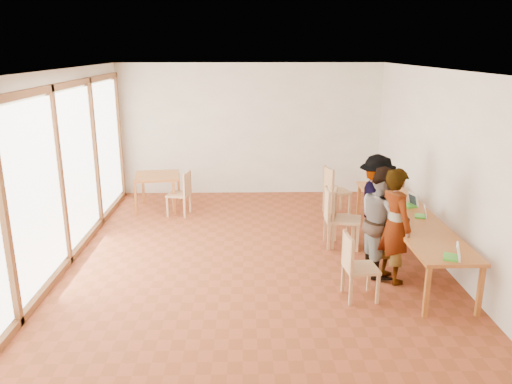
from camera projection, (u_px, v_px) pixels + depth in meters
ground at (253, 261)px, 8.04m from camera, size 8.00×8.00×0.00m
wall_back at (250, 130)px, 11.46m from camera, size 6.00×0.10×3.00m
wall_front at (263, 297)px, 3.78m from camera, size 6.00×0.10×3.00m
wall_right at (447, 170)px, 7.69m from camera, size 0.10×8.00×3.00m
window_wall at (58, 172)px, 7.56m from camera, size 0.10×8.00×3.00m
ceiling at (253, 69)px, 7.20m from camera, size 6.00×8.00×0.04m
communal_table at (407, 216)px, 8.06m from camera, size 0.80×4.00×0.75m
side_table at (157, 179)px, 10.47m from camera, size 0.90×0.90×0.75m
chair_near at (354, 260)px, 6.71m from camera, size 0.47×0.47×0.49m
chair_mid at (340, 212)px, 8.52m from camera, size 0.58×0.58×0.54m
chair_far at (333, 211)px, 8.52m from camera, size 0.48×0.48×0.54m
chair_empty at (333, 186)px, 10.19m from camera, size 0.56×0.56×0.52m
chair_spare at (183, 189)px, 10.13m from camera, size 0.50×0.50×0.48m
person_near at (394, 226)px, 7.18m from camera, size 0.61×0.73×1.70m
person_mid at (382, 221)px, 7.44m from camera, size 0.67×0.84×1.66m
person_far at (376, 202)px, 8.43m from camera, size 0.66×1.08×1.62m
laptop_near at (454, 254)px, 6.29m from camera, size 0.28×0.30×0.20m
laptop_mid at (423, 214)px, 7.84m from camera, size 0.24×0.26×0.18m
laptop_far at (411, 203)px, 8.38m from camera, size 0.29×0.31×0.22m
yellow_mug at (395, 181)px, 9.78m from camera, size 0.18×0.18×0.11m
green_bottle at (394, 180)px, 9.49m from camera, size 0.07×0.07×0.28m
clear_glass at (392, 188)px, 9.33m from camera, size 0.07×0.07×0.09m
condiment_cup at (378, 200)px, 8.64m from camera, size 0.08×0.08×0.06m
pink_phone at (381, 202)px, 8.58m from camera, size 0.05×0.10×0.01m
black_pouch at (402, 219)px, 7.62m from camera, size 0.16×0.26×0.09m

